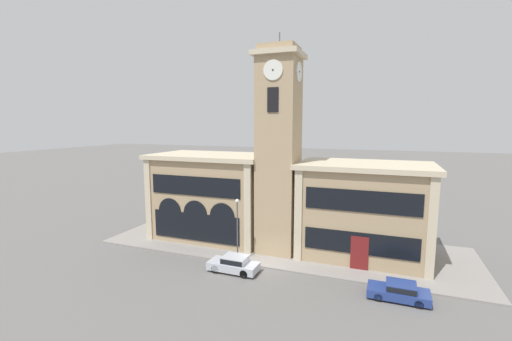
{
  "coord_description": "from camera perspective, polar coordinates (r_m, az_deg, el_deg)",
  "views": [
    {
      "loc": [
        9.73,
        -27.2,
        12.7
      ],
      "look_at": [
        -1.63,
        2.53,
        8.36
      ],
      "focal_mm": 24.0,
      "sensor_mm": 36.0,
      "label": 1
    }
  ],
  "objects": [
    {
      "name": "town_hall_right_wing",
      "position": [
        34.4,
        17.49,
        -6.29
      ],
      "size": [
        12.36,
        8.05,
        9.05
      ],
      "color": "tan",
      "rests_on": "ground_plane"
    },
    {
      "name": "ground_plane",
      "position": [
        31.55,
        1.17,
        -15.97
      ],
      "size": [
        300.0,
        300.0,
        0.0
      ],
      "primitive_type": "plane",
      "color": "#605E5B"
    },
    {
      "name": "street_lamp",
      "position": [
        31.41,
        -3.13,
        -8.37
      ],
      "size": [
        0.36,
        0.36,
        5.85
      ],
      "color": "#4C4C51",
      "rests_on": "sidewalk_kerb"
    },
    {
      "name": "sidewalk_kerb",
      "position": [
        36.77,
        4.38,
        -12.34
      ],
      "size": [
        36.96,
        11.88,
        0.15
      ],
      "color": "gray",
      "rests_on": "ground_plane"
    },
    {
      "name": "town_hall_left_wing",
      "position": [
        38.76,
        -7.34,
        -4.17
      ],
      "size": [
        13.03,
        8.05,
        9.4
      ],
      "color": "tan",
      "rests_on": "ground_plane"
    },
    {
      "name": "parked_car_mid",
      "position": [
        28.33,
        22.76,
        -17.99
      ],
      "size": [
        4.31,
        1.92,
        1.28
      ],
      "rotation": [
        0.0,
        0.0,
        3.13
      ],
      "color": "navy",
      "rests_on": "ground_plane"
    },
    {
      "name": "clock_tower",
      "position": [
        33.15,
        3.78,
        3.1
      ],
      "size": [
        4.39,
        4.39,
        21.1
      ],
      "color": "tan",
      "rests_on": "ground_plane"
    },
    {
      "name": "parked_car_near",
      "position": [
        30.64,
        -3.68,
        -15.22
      ],
      "size": [
        4.38,
        1.92,
        1.42
      ],
      "rotation": [
        0.0,
        0.0,
        3.13
      ],
      "color": "#B2B7C1",
      "rests_on": "ground_plane"
    }
  ]
}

